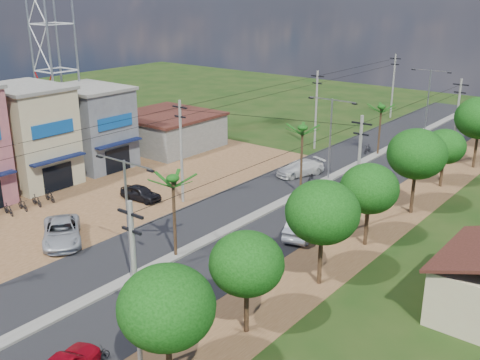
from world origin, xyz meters
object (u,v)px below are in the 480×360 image
(moto_rider_east, at_px, (96,358))
(car_parked_silver, at_px, (62,232))
(car_white_far, at_px, (300,168))
(car_parked_dark, at_px, (141,193))
(car_silver_mid, at_px, (303,226))

(moto_rider_east, bearing_deg, car_parked_silver, -21.69)
(car_white_far, height_order, car_parked_silver, car_parked_silver)
(car_white_far, height_order, car_parked_dark, car_white_far)
(car_silver_mid, relative_size, car_white_far, 0.99)
(car_parked_silver, bearing_deg, moto_rider_east, -83.90)
(car_white_far, bearing_deg, car_parked_dark, -94.27)
(car_white_far, xyz_separation_m, moto_rider_east, (8.16, -31.44, -0.33))
(car_silver_mid, bearing_deg, car_parked_silver, 26.05)
(car_parked_dark, relative_size, moto_rider_east, 2.52)
(car_silver_mid, distance_m, moto_rider_east, 19.38)
(car_white_far, distance_m, car_parked_silver, 24.57)
(moto_rider_east, bearing_deg, car_parked_dark, -40.35)
(car_white_far, bearing_deg, car_silver_mid, -34.54)
(car_parked_silver, bearing_deg, car_silver_mid, -12.83)
(car_parked_silver, bearing_deg, car_parked_dark, 46.77)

